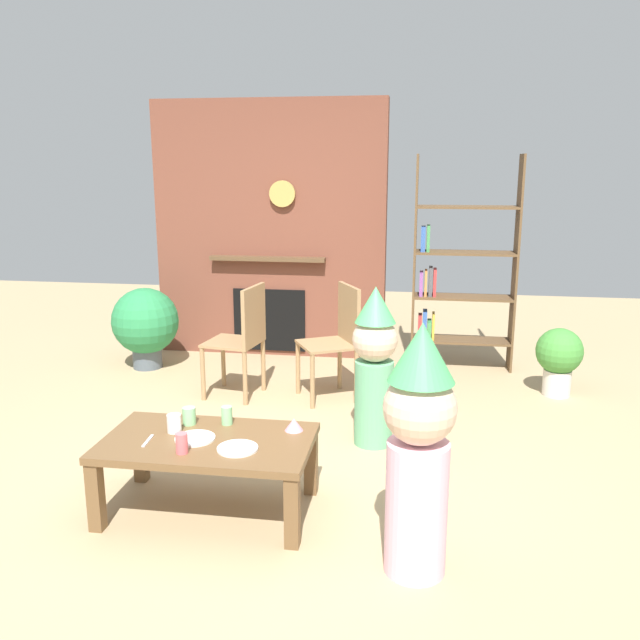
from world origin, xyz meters
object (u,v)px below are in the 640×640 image
(dining_chair_middle, at_px, (338,335))
(potted_plant_short, at_px, (145,323))
(child_with_cone_hat, at_px, (419,445))
(dining_chair_left, at_px, (243,335))
(bookshelf, at_px, (455,275))
(potted_plant_tall, at_px, (559,356))
(paper_cup_far_left, at_px, (227,415))
(paper_plate_front, at_px, (195,438))
(paper_cup_center, at_px, (182,443))
(paper_cup_near_right, at_px, (174,423))
(child_in_pink, at_px, (374,362))
(coffee_table, at_px, (208,450))
(birthday_cake_slice, at_px, (294,424))
(paper_cup_near_left, at_px, (189,416))
(paper_plate_rear, at_px, (238,448))

(dining_chair_middle, xyz_separation_m, potted_plant_short, (-1.82, 0.52, -0.09))
(child_with_cone_hat, distance_m, dining_chair_left, 2.55)
(bookshelf, height_order, potted_plant_tall, bookshelf)
(paper_cup_far_left, bearing_deg, paper_plate_front, -114.91)
(potted_plant_short, bearing_deg, paper_cup_center, -63.24)
(bookshelf, relative_size, paper_cup_near_right, 19.28)
(bookshelf, xyz_separation_m, paper_cup_far_left, (-1.33, -2.64, -0.39))
(paper_cup_near_right, relative_size, potted_plant_short, 0.13)
(paper_cup_near_right, bearing_deg, child_in_pink, 43.47)
(coffee_table, bearing_deg, birthday_cake_slice, 23.53)
(paper_cup_near_right, relative_size, child_in_pink, 0.09)
(paper_cup_near_right, height_order, child_with_cone_hat, child_with_cone_hat)
(paper_cup_near_left, height_order, paper_cup_near_right, paper_cup_near_right)
(coffee_table, distance_m, paper_plate_front, 0.09)
(paper_cup_near_left, relative_size, dining_chair_left, 0.11)
(paper_plate_rear, distance_m, child_with_cone_hat, 0.96)
(paper_cup_near_left, relative_size, potted_plant_short, 0.13)
(birthday_cake_slice, height_order, potted_plant_short, potted_plant_short)
(paper_cup_center, xyz_separation_m, potted_plant_short, (-1.30, 2.57, -0.04))
(dining_chair_left, xyz_separation_m, potted_plant_short, (-1.08, 0.62, -0.09))
(paper_cup_near_left, xyz_separation_m, birthday_cake_slice, (0.59, 0.00, -0.01))
(paper_plate_rear, relative_size, dining_chair_middle, 0.23)
(bookshelf, height_order, birthday_cake_slice, bookshelf)
(paper_plate_front, distance_m, potted_plant_short, 2.73)
(paper_cup_center, xyz_separation_m, dining_chair_middle, (0.52, 2.06, 0.05))
(child_in_pink, bearing_deg, bookshelf, -159.29)
(paper_cup_far_left, xyz_separation_m, paper_plate_rear, (0.15, -0.32, -0.05))
(coffee_table, relative_size, paper_plate_front, 5.21)
(paper_cup_near_left, height_order, paper_cup_far_left, paper_cup_far_left)
(birthday_cake_slice, bearing_deg, paper_plate_rear, -129.24)
(bookshelf, relative_size, paper_cup_far_left, 18.50)
(paper_cup_near_left, distance_m, potted_plant_short, 2.51)
(paper_plate_rear, bearing_deg, potted_plant_short, 122.04)
(paper_plate_front, relative_size, dining_chair_middle, 0.23)
(paper_cup_near_right, xyz_separation_m, paper_cup_far_left, (0.25, 0.15, 0.00))
(child_in_pink, bearing_deg, paper_cup_center, 2.24)
(bookshelf, bearing_deg, potted_plant_short, -170.38)
(child_in_pink, height_order, potted_plant_tall, child_in_pink)
(paper_plate_front, relative_size, dining_chair_left, 0.23)
(paper_cup_center, relative_size, child_with_cone_hat, 0.09)
(child_with_cone_hat, relative_size, potted_plant_short, 1.59)
(paper_plate_rear, bearing_deg, child_in_pink, 61.47)
(paper_cup_far_left, distance_m, dining_chair_left, 1.59)
(coffee_table, bearing_deg, paper_cup_center, -111.02)
(child_in_pink, relative_size, dining_chair_left, 1.18)
(paper_cup_near_right, relative_size, dining_chair_left, 0.11)
(child_with_cone_hat, xyz_separation_m, potted_plant_tall, (1.09, 2.56, -0.29))
(birthday_cake_slice, height_order, child_with_cone_hat, child_with_cone_hat)
(bookshelf, distance_m, child_with_cone_hat, 3.25)
(paper_cup_near_left, height_order, paper_plate_rear, paper_cup_near_left)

